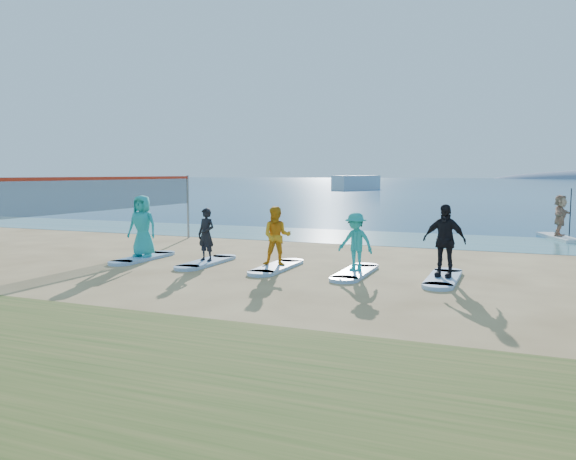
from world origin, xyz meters
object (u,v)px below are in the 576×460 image
at_px(surfboard_2, 277,267).
at_px(student_0, 142,226).
at_px(student_2, 277,236).
at_px(student_4, 444,241).
at_px(volleyball_net, 111,194).
at_px(student_1, 206,234).
at_px(surfboard_3, 355,272).
at_px(paddleboarder, 560,215).
at_px(surfboard_4, 443,278).
at_px(surfboard_1, 207,262).
at_px(paddleboard, 559,237).
at_px(student_3, 356,242).
at_px(surfboard_0, 143,258).
at_px(boat_offshore_a, 356,190).

bearing_deg(surfboard_2, student_0, 180.00).
bearing_deg(student_2, student_4, -17.37).
xyz_separation_m(volleyball_net, student_1, (4.01, -0.84, -1.06)).
bearing_deg(surfboard_3, student_2, 180.00).
height_order(paddleboarder, surfboard_4, paddleboarder).
bearing_deg(surfboard_1, paddleboard, 47.33).
bearing_deg(student_2, student_1, 162.63).
distance_m(paddleboarder, student_1, 14.40).
distance_m(student_0, student_2, 4.39).
relative_size(surfboard_1, surfboard_2, 1.00).
xyz_separation_m(volleyball_net, student_2, (6.20, -0.84, -1.01)).
height_order(student_3, surfboard_4, student_3).
distance_m(paddleboarder, surfboard_1, 14.43).
xyz_separation_m(paddleboarder, surfboard_0, (-11.95, -10.59, -0.89)).
distance_m(student_0, student_4, 8.77).
bearing_deg(student_4, surfboard_2, -171.10).
height_order(surfboard_1, student_4, student_4).
distance_m(volleyball_net, surfboard_3, 8.64).
bearing_deg(student_3, paddleboarder, 76.89).
xyz_separation_m(surfboard_3, student_4, (2.19, 0.00, 0.92)).
relative_size(surfboard_0, student_0, 1.20).
height_order(surfboard_4, student_4, student_4).
xyz_separation_m(volleyball_net, paddleboard, (13.77, 9.75, -1.84)).
relative_size(boat_offshore_a, surfboard_4, 4.09).
xyz_separation_m(surfboard_2, surfboard_4, (4.38, 0.00, 0.00)).
bearing_deg(paddleboarder, volleyball_net, 138.94).
bearing_deg(paddleboard, surfboard_4, -124.91).
height_order(paddleboarder, surfboard_2, paddleboarder).
relative_size(volleyball_net, surfboard_1, 4.13).
bearing_deg(surfboard_1, student_1, 0.00).
relative_size(paddleboard, student_3, 2.01).
relative_size(student_0, surfboard_1, 0.84).
bearing_deg(student_2, surfboard_4, -17.37).
relative_size(boat_offshore_a, student_4, 5.12).
bearing_deg(student_1, surfboard_3, 11.60).
xyz_separation_m(surfboard_3, student_3, (0.00, 0.00, 0.79)).
bearing_deg(paddleboarder, surfboard_0, 145.18).
bearing_deg(surfboard_3, volleyball_net, 174.30).
distance_m(volleyball_net, surfboard_1, 4.50).
bearing_deg(paddleboard, student_2, -143.72).
distance_m(student_1, surfboard_3, 4.46).
distance_m(boat_offshore_a, student_0, 73.35).
xyz_separation_m(boat_offshore_a, surfboard_4, (21.91, -72.16, 0.04)).
xyz_separation_m(paddleboard, surfboard_3, (-5.38, -10.59, -0.01)).
bearing_deg(student_2, surfboard_0, 162.63).
bearing_deg(surfboard_1, paddleboarder, 47.33).
distance_m(student_2, student_4, 4.38).
bearing_deg(student_1, student_2, 11.60).
relative_size(paddleboarder, surfboard_0, 0.74).
relative_size(student_2, student_3, 1.07).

